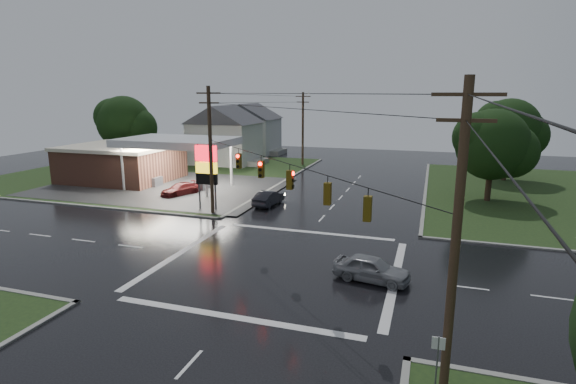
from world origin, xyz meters
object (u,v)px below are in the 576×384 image
(pylon_sign, at_px, (206,166))
(house_near, at_px, (225,134))
(car_pump, at_px, (180,189))
(house_far, at_px, (250,128))
(utility_pole_n, at_px, (303,128))
(car_north, at_px, (269,198))
(utility_pole_nw, at_px, (211,149))
(tree_nw_behind, at_px, (125,123))
(car_crossing, at_px, (372,269))
(utility_pole_se, at_px, (456,238))
(tree_ne_far, at_px, (510,129))
(gas_station, at_px, (129,160))
(tree_ne_near, at_px, (494,145))

(pylon_sign, bearing_deg, house_near, 112.28)
(car_pump, bearing_deg, house_far, 123.99)
(utility_pole_n, bearing_deg, car_north, -81.48)
(utility_pole_nw, relative_size, tree_nw_behind, 1.10)
(car_crossing, bearing_deg, utility_pole_se, -146.79)
(tree_ne_far, bearing_deg, gas_station, -161.54)
(car_crossing, xyz_separation_m, car_pump, (-21.85, 15.80, -0.10))
(car_pump, bearing_deg, tree_ne_near, 36.79)
(utility_pole_se, xyz_separation_m, car_north, (-15.39, 23.41, -5.02))
(car_pump, bearing_deg, utility_pole_n, 97.83)
(utility_pole_se, distance_m, house_far, 65.55)
(car_north, height_order, car_crossing, car_crossing)
(car_pump, bearing_deg, house_near, 126.96)
(pylon_sign, bearing_deg, house_far, 106.98)
(gas_station, relative_size, utility_pole_se, 2.38)
(house_far, distance_m, car_pump, 33.64)
(utility_pole_se, relative_size, house_near, 1.00)
(car_pump, bearing_deg, utility_pole_se, -19.90)
(gas_station, xyz_separation_m, tree_ne_near, (39.82, 2.29, 3.01))
(tree_nw_behind, xyz_separation_m, car_pump, (17.73, -14.90, -5.55))
(utility_pole_se, distance_m, utility_pole_n, 51.16)
(utility_pole_nw, height_order, tree_ne_near, utility_pole_nw)
(gas_station, height_order, tree_nw_behind, tree_nw_behind)
(house_far, xyz_separation_m, car_pump, (5.84, -32.91, -3.77))
(tree_nw_behind, distance_m, tree_ne_near, 48.65)
(utility_pole_se, relative_size, tree_ne_near, 1.22)
(house_far, distance_m, tree_ne_far, 41.57)
(gas_station, distance_m, house_far, 28.61)
(gas_station, height_order, utility_pole_se, utility_pole_se)
(house_near, height_order, car_pump, house_near)
(house_far, height_order, car_pump, house_far)
(utility_pole_nw, distance_m, house_near, 28.90)
(gas_station, height_order, utility_pole_nw, utility_pole_nw)
(house_near, relative_size, house_far, 1.00)
(utility_pole_n, xyz_separation_m, car_pump, (-6.61, -22.91, -4.84))
(utility_pole_nw, bearing_deg, gas_station, 147.77)
(utility_pole_n, relative_size, tree_ne_near, 1.17)
(tree_nw_behind, bearing_deg, utility_pole_nw, -40.10)
(utility_pole_nw, xyz_separation_m, tree_ne_near, (23.64, 12.49, -0.16))
(tree_ne_far, bearing_deg, tree_nw_behind, -175.51)
(car_north, xyz_separation_m, car_crossing, (11.63, -14.63, 0.03))
(house_near, bearing_deg, car_north, -55.71)
(tree_ne_near, distance_m, tree_ne_far, 12.39)
(pylon_sign, relative_size, tree_ne_near, 0.67)
(utility_pole_n, bearing_deg, car_crossing, -68.51)
(utility_pole_se, distance_m, car_north, 28.47)
(utility_pole_n, distance_m, car_pump, 24.33)
(tree_nw_behind, xyz_separation_m, tree_ne_near, (47.98, -8.00, -0.62))
(tree_ne_near, bearing_deg, utility_pole_se, -98.38)
(pylon_sign, distance_m, utility_pole_nw, 2.22)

